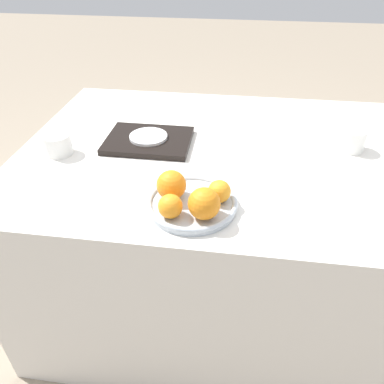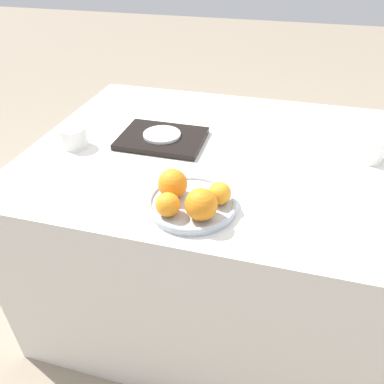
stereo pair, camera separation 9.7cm
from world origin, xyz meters
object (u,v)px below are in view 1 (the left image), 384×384
object	(u,v)px
fruit_platter	(192,203)
orange_2	(171,185)
orange_0	(219,191)
side_plate	(148,137)
orange_1	(170,206)
serving_tray	(149,141)
cup_2	(352,140)
cup_0	(58,144)
orange_3	(204,204)

from	to	relation	value
fruit_platter	orange_2	size ratio (longest dim) A/B	3.05
fruit_platter	orange_0	size ratio (longest dim) A/B	3.98
orange_2	side_plate	distance (m)	0.35
fruit_platter	orange_2	world-z (taller)	orange_2
orange_1	orange_2	size ratio (longest dim) A/B	0.78
orange_2	serving_tray	xyz separation A→B (m)	(-0.14, 0.32, -0.05)
cup_2	side_plate	bearing A→B (deg)	-175.95
serving_tray	cup_0	distance (m)	0.30
orange_0	orange_1	distance (m)	0.14
side_plate	cup_0	world-z (taller)	cup_0
orange_3	side_plate	bearing A→B (deg)	120.96
cup_0	cup_2	distance (m)	0.97
fruit_platter	serving_tray	distance (m)	0.39
orange_0	orange_1	bearing A→B (deg)	-144.82
fruit_platter	serving_tray	world-z (taller)	fruit_platter
orange_2	cup_2	xyz separation A→B (m)	(0.54, 0.37, -0.02)
orange_0	serving_tray	bearing A→B (deg)	129.82
orange_0	fruit_platter	bearing A→B (deg)	-166.81
fruit_platter	orange_2	xyz separation A→B (m)	(-0.06, 0.01, 0.04)
orange_2	cup_2	distance (m)	0.66
orange_2	orange_1	bearing A→B (deg)	-81.61
orange_2	side_plate	xyz separation A→B (m)	(-0.14, 0.32, -0.03)
orange_2	orange_3	world-z (taller)	orange_3
orange_2	serving_tray	world-z (taller)	orange_2
fruit_platter	side_plate	xyz separation A→B (m)	(-0.20, 0.34, 0.01)
side_plate	cup_0	xyz separation A→B (m)	(-0.28, -0.11, 0.01)
orange_1	cup_0	world-z (taller)	orange_1
serving_tray	side_plate	xyz separation A→B (m)	(0.00, -0.00, 0.02)
side_plate	cup_2	size ratio (longest dim) A/B	1.53
orange_1	serving_tray	world-z (taller)	orange_1
cup_2	orange_2	bearing A→B (deg)	-145.45
serving_tray	fruit_platter	bearing A→B (deg)	-59.64
cup_0	cup_2	xyz separation A→B (m)	(0.96, 0.16, 0.00)
orange_0	orange_3	bearing A→B (deg)	-114.20
fruit_platter	cup_2	bearing A→B (deg)	38.68
serving_tray	orange_0	bearing A→B (deg)	-50.18
fruit_platter	cup_2	size ratio (longest dim) A/B	2.85
orange_0	serving_tray	distance (m)	0.42
orange_1	cup_2	bearing A→B (deg)	40.53
orange_1	orange_3	distance (m)	0.08
orange_0	orange_1	xyz separation A→B (m)	(-0.12, -0.08, 0.00)
fruit_platter	cup_2	world-z (taller)	cup_2
orange_0	serving_tray	xyz separation A→B (m)	(-0.27, 0.32, -0.04)
orange_1	side_plate	size ratio (longest dim) A/B	0.48
orange_1	cup_0	bearing A→B (deg)	145.69
side_plate	cup_0	distance (m)	0.30
fruit_platter	side_plate	bearing A→B (deg)	120.36
cup_2	orange_1	bearing A→B (deg)	-139.47
orange_1	side_plate	world-z (taller)	orange_1
orange_1	orange_2	distance (m)	0.08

